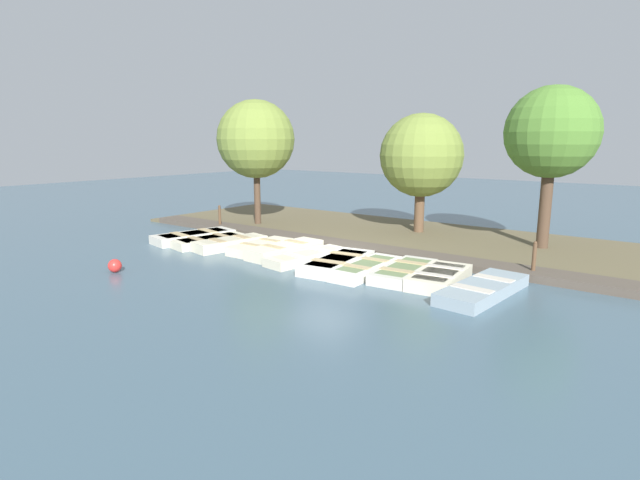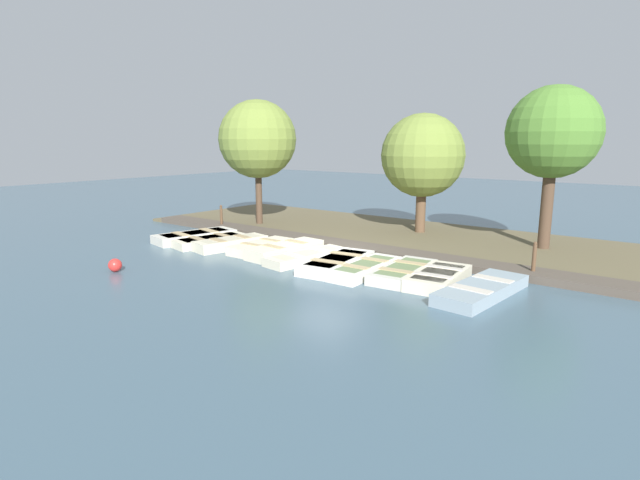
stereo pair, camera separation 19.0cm
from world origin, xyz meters
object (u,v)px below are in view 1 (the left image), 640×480
(park_tree_left, at_px, (421,156))
(mooring_post_far, at_px, (534,260))
(rowboat_6, at_px, (337,262))
(rowboat_3, at_px, (260,247))
(rowboat_0, at_px, (194,236))
(mooring_post_near, at_px, (220,217))
(park_tree_far_left, at_px, (256,140))
(rowboat_10, at_px, (483,289))
(rowboat_5, at_px, (307,257))
(rowboat_4, at_px, (285,250))
(rowboat_8, at_px, (404,271))
(rowboat_7, at_px, (366,268))
(buoy, at_px, (115,266))
(rowboat_9, at_px, (439,277))
(rowboat_1, at_px, (210,241))
(rowboat_2, at_px, (230,243))
(park_tree_center, at_px, (552,133))

(park_tree_left, bearing_deg, mooring_post_far, 53.10)
(rowboat_6, bearing_deg, rowboat_3, -101.56)
(rowboat_0, relative_size, mooring_post_near, 3.07)
(mooring_post_near, distance_m, park_tree_far_left, 4.08)
(rowboat_0, distance_m, rowboat_6, 7.41)
(rowboat_10, bearing_deg, park_tree_left, -137.60)
(rowboat_5, distance_m, park_tree_far_left, 8.72)
(rowboat_4, bearing_deg, rowboat_6, 87.10)
(rowboat_0, distance_m, rowboat_8, 9.68)
(rowboat_5, bearing_deg, rowboat_0, -80.64)
(rowboat_0, distance_m, rowboat_7, 8.57)
(rowboat_4, xyz_separation_m, buoy, (5.05, -2.79, -0.01))
(rowboat_3, xyz_separation_m, rowboat_9, (0.01, 7.24, 0.02))
(rowboat_1, height_order, rowboat_7, rowboat_7)
(park_tree_left, bearing_deg, rowboat_4, -16.61)
(rowboat_8, bearing_deg, rowboat_4, -94.42)
(rowboat_6, height_order, rowboat_8, rowboat_6)
(rowboat_1, distance_m, rowboat_5, 4.87)
(rowboat_8, xyz_separation_m, rowboat_9, (0.06, 1.19, 0.03))
(mooring_post_near, bearing_deg, rowboat_4, 69.56)
(rowboat_5, xyz_separation_m, rowboat_9, (-0.19, 4.81, 0.03))
(rowboat_1, xyz_separation_m, rowboat_8, (-0.42, 8.49, 0.01))
(rowboat_10, bearing_deg, rowboat_2, -84.83)
(rowboat_10, bearing_deg, mooring_post_far, 171.80)
(rowboat_8, distance_m, rowboat_10, 2.63)
(rowboat_5, relative_size, rowboat_9, 1.20)
(mooring_post_far, bearing_deg, rowboat_1, -77.35)
(rowboat_8, bearing_deg, rowboat_3, -94.32)
(park_tree_far_left, distance_m, park_tree_left, 7.82)
(rowboat_7, relative_size, rowboat_9, 1.09)
(park_tree_far_left, bearing_deg, mooring_post_far, 82.28)
(rowboat_6, distance_m, buoy, 7.14)
(rowboat_4, xyz_separation_m, rowboat_9, (0.03, 6.01, -0.02))
(buoy, xyz_separation_m, park_tree_center, (-11.56, 10.07, 4.17))
(rowboat_4, height_order, rowboat_9, rowboat_4)
(rowboat_2, bearing_deg, rowboat_5, 103.29)
(park_tree_left, bearing_deg, rowboat_9, 30.47)
(rowboat_4, height_order, rowboat_10, rowboat_4)
(rowboat_8, relative_size, rowboat_10, 0.84)
(rowboat_5, relative_size, park_tree_far_left, 0.55)
(mooring_post_far, bearing_deg, rowboat_2, -76.21)
(mooring_post_near, xyz_separation_m, park_tree_far_left, (-1.80, 0.72, 3.58))
(rowboat_4, relative_size, rowboat_5, 0.95)
(rowboat_8, height_order, park_tree_center, park_tree_center)
(rowboat_2, height_order, buoy, buoy)
(rowboat_2, xyz_separation_m, rowboat_3, (-0.34, 1.30, -0.02))
(rowboat_5, height_order, park_tree_center, park_tree_center)
(park_tree_left, height_order, park_tree_center, park_tree_center)
(mooring_post_far, distance_m, park_tree_center, 5.77)
(rowboat_4, height_order, park_tree_far_left, park_tree_far_left)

